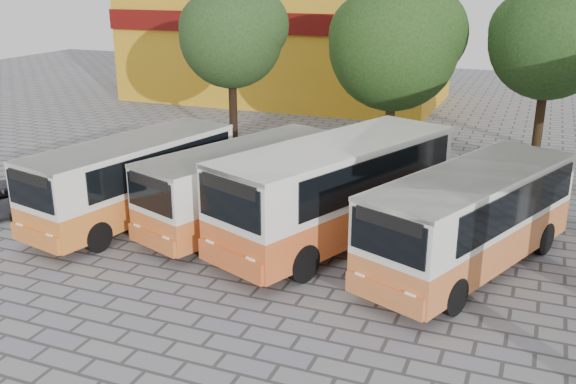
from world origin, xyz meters
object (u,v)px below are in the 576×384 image
at_px(bus_far_left, 133,175).
at_px(bus_centre_left, 244,181).
at_px(bus_centre_right, 337,185).
at_px(bus_far_right, 471,215).

height_order(bus_far_left, bus_centre_left, bus_far_left).
height_order(bus_centre_right, bus_far_right, bus_centre_right).
bearing_deg(bus_far_right, bus_centre_left, -163.18).
bearing_deg(bus_far_left, bus_centre_right, 20.02).
bearing_deg(bus_centre_right, bus_centre_left, -159.90).
relative_size(bus_centre_right, bus_far_right, 1.11).
xyz_separation_m(bus_far_left, bus_centre_right, (6.75, 0.84, 0.22)).
bearing_deg(bus_far_right, bus_far_left, -156.28).
height_order(bus_far_left, bus_far_right, bus_far_right).
xyz_separation_m(bus_far_left, bus_far_right, (10.77, 0.24, 0.05)).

